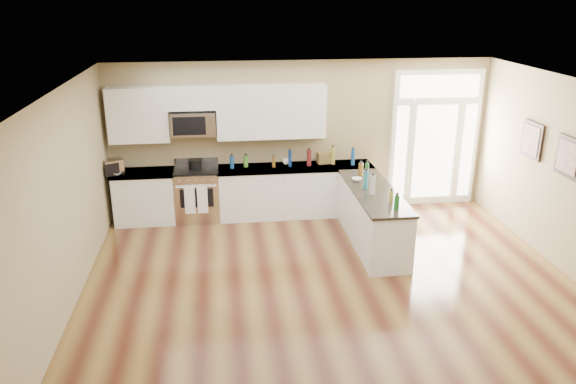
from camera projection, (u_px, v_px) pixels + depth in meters
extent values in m
plane|color=#472014|center=(346.00, 322.00, 7.10)|extent=(8.00, 8.00, 0.00)
plane|color=#9B8A62|center=(301.00, 137.00, 10.36)|extent=(7.00, 0.00, 7.00)
plane|color=#9B8A62|center=(42.00, 235.00, 6.22)|extent=(0.00, 8.00, 8.00)
plane|color=white|center=(355.00, 102.00, 6.15)|extent=(8.00, 8.00, 0.00)
cube|color=white|center=(145.00, 198.00, 10.06)|extent=(1.06, 0.62, 0.90)
cube|color=black|center=(147.00, 218.00, 10.19)|extent=(1.02, 0.52, 0.10)
cube|color=black|center=(143.00, 173.00, 9.90)|extent=(1.10, 0.66, 0.04)
cube|color=white|center=(295.00, 191.00, 10.37)|extent=(2.81, 0.62, 0.90)
cube|color=black|center=(295.00, 212.00, 10.51)|extent=(2.77, 0.52, 0.10)
cube|color=black|center=(295.00, 167.00, 10.21)|extent=(2.85, 0.66, 0.04)
cube|color=white|center=(373.00, 218.00, 9.14)|extent=(0.65, 2.28, 0.90)
cube|color=black|center=(371.00, 241.00, 9.28)|extent=(0.61, 2.18, 0.10)
cube|color=black|center=(374.00, 191.00, 8.98)|extent=(0.69, 2.32, 0.04)
cube|color=white|center=(138.00, 115.00, 9.69)|extent=(1.04, 0.33, 0.95)
cube|color=white|center=(271.00, 112.00, 9.96)|extent=(1.94, 0.33, 0.95)
cube|color=white|center=(192.00, 98.00, 9.71)|extent=(0.82, 0.33, 0.40)
cube|color=silver|center=(193.00, 123.00, 9.82)|extent=(0.78, 0.40, 0.42)
cube|color=black|center=(189.00, 126.00, 9.63)|extent=(0.56, 0.01, 0.32)
cube|color=white|center=(434.00, 139.00, 10.65)|extent=(1.70, 0.08, 2.60)
cube|color=white|center=(434.00, 152.00, 10.69)|extent=(0.78, 0.02, 1.80)
cube|color=white|center=(401.00, 153.00, 10.61)|extent=(0.22, 0.02, 1.80)
cube|color=white|center=(467.00, 151.00, 10.76)|extent=(0.22, 0.02, 1.80)
cube|color=white|center=(440.00, 86.00, 10.26)|extent=(1.50, 0.02, 0.40)
cube|color=black|center=(532.00, 140.00, 8.98)|extent=(0.04, 0.58, 0.58)
cube|color=#873646|center=(531.00, 140.00, 8.97)|extent=(0.01, 0.46, 0.46)
cube|color=black|center=(569.00, 157.00, 8.04)|extent=(0.04, 0.58, 0.58)
cube|color=#873646|center=(567.00, 157.00, 8.04)|extent=(0.01, 0.46, 0.46)
cube|color=silver|center=(197.00, 195.00, 10.16)|extent=(0.79, 0.65, 0.92)
cube|color=black|center=(196.00, 170.00, 10.00)|extent=(0.79, 0.60, 0.03)
cube|color=silver|center=(196.00, 161.00, 10.26)|extent=(0.79, 0.04, 0.14)
cube|color=black|center=(197.00, 198.00, 9.84)|extent=(0.58, 0.01, 0.34)
cylinder|color=silver|center=(196.00, 187.00, 9.74)|extent=(0.70, 0.02, 0.02)
cube|color=white|center=(190.00, 200.00, 9.80)|extent=(0.18, 0.02, 0.50)
cube|color=white|center=(203.00, 200.00, 9.82)|extent=(0.18, 0.02, 0.50)
cylinder|color=black|center=(195.00, 164.00, 10.01)|extent=(0.24, 0.24, 0.17)
cube|color=silver|center=(113.00, 167.00, 9.71)|extent=(0.39, 0.36, 0.27)
cube|color=brown|center=(324.00, 158.00, 10.36)|extent=(0.26, 0.20, 0.20)
imported|color=white|center=(116.00, 173.00, 9.72)|extent=(0.26, 0.26, 0.05)
imported|color=white|center=(357.00, 179.00, 9.40)|extent=(0.20, 0.20, 0.05)
imported|color=white|center=(286.00, 162.00, 10.29)|extent=(0.16, 0.16, 0.10)
cylinder|color=#19591E|center=(367.00, 172.00, 9.35)|extent=(0.07, 0.07, 0.32)
cylinder|color=navy|center=(353.00, 157.00, 10.23)|extent=(0.07, 0.07, 0.30)
cylinder|color=brown|center=(361.00, 169.00, 9.65)|extent=(0.08, 0.08, 0.22)
cylinder|color=olive|center=(333.00, 156.00, 10.29)|extent=(0.08, 0.08, 0.32)
cylinder|color=#26727F|center=(366.00, 180.00, 9.02)|extent=(0.08, 0.08, 0.30)
cylinder|color=#591919|center=(309.00, 158.00, 10.20)|extent=(0.08, 0.08, 0.29)
cylinder|color=#B2B2B7|center=(373.00, 185.00, 8.74)|extent=(0.08, 0.08, 0.31)
cylinder|color=navy|center=(290.00, 158.00, 10.15)|extent=(0.06, 0.06, 0.30)
cylinder|color=#3F7226|center=(246.00, 161.00, 10.13)|extent=(0.08, 0.08, 0.21)
cylinder|color=#19591E|center=(397.00, 202.00, 8.17)|extent=(0.08, 0.08, 0.21)
cylinder|color=navy|center=(232.00, 162.00, 10.05)|extent=(0.07, 0.07, 0.23)
cylinder|color=brown|center=(274.00, 162.00, 10.12)|extent=(0.06, 0.06, 0.20)
cylinder|color=olive|center=(391.00, 196.00, 8.46)|extent=(0.06, 0.06, 0.18)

